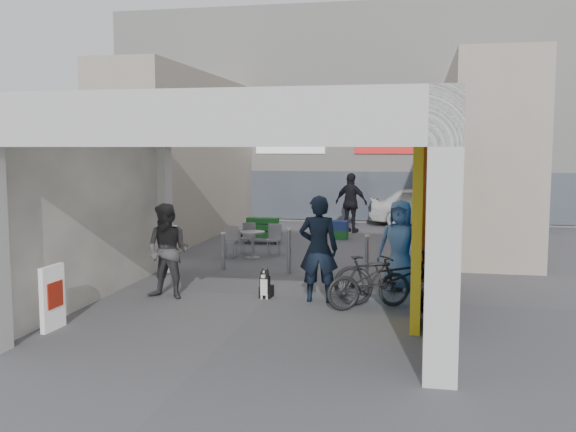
% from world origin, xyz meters
% --- Properties ---
extents(ground, '(90.00, 90.00, 0.00)m').
position_xyz_m(ground, '(0.00, 0.00, 0.00)').
color(ground, '#515155').
rests_on(ground, ground).
extents(arcade_canopy, '(6.40, 6.45, 6.40)m').
position_xyz_m(arcade_canopy, '(0.54, -0.82, 2.30)').
color(arcade_canopy, beige).
rests_on(arcade_canopy, ground).
extents(far_building, '(18.00, 4.08, 8.00)m').
position_xyz_m(far_building, '(-0.00, 13.99, 3.99)').
color(far_building, silver).
rests_on(far_building, ground).
extents(plaza_bldg_left, '(2.00, 9.00, 5.00)m').
position_xyz_m(plaza_bldg_left, '(-4.50, 7.50, 2.50)').
color(plaza_bldg_left, '#ACA18E').
rests_on(plaza_bldg_left, ground).
extents(plaza_bldg_right, '(2.00, 9.00, 5.00)m').
position_xyz_m(plaza_bldg_right, '(4.50, 7.50, 2.50)').
color(plaza_bldg_right, '#ACA18E').
rests_on(plaza_bldg_right, ground).
extents(bollard_left, '(0.09, 0.09, 0.84)m').
position_xyz_m(bollard_left, '(-1.63, 2.31, 0.42)').
color(bollard_left, '#95979D').
rests_on(bollard_left, ground).
extents(bollard_center, '(0.09, 0.09, 0.98)m').
position_xyz_m(bollard_center, '(-0.08, 2.21, 0.49)').
color(bollard_center, '#95979D').
rests_on(bollard_center, ground).
extents(bollard_right, '(0.09, 0.09, 0.86)m').
position_xyz_m(bollard_right, '(1.64, 2.32, 0.43)').
color(bollard_right, '#95979D').
rests_on(bollard_right, ground).
extents(advert_board_near, '(0.12, 0.55, 1.00)m').
position_xyz_m(advert_board_near, '(-2.75, -2.89, 0.51)').
color(advert_board_near, silver).
rests_on(advert_board_near, ground).
extents(advert_board_far, '(0.12, 0.55, 1.00)m').
position_xyz_m(advert_board_far, '(-2.75, 1.97, 0.51)').
color(advert_board_far, silver).
rests_on(advert_board_far, ground).
extents(cafe_set, '(1.34, 1.08, 0.81)m').
position_xyz_m(cafe_set, '(-1.48, 4.20, 0.29)').
color(cafe_set, '#99989D').
rests_on(cafe_set, ground).
extents(produce_stand, '(1.11, 0.60, 0.73)m').
position_xyz_m(produce_stand, '(-1.74, 6.41, 0.29)').
color(produce_stand, black).
rests_on(produce_stand, ground).
extents(crate_stack, '(0.49, 0.40, 0.56)m').
position_xyz_m(crate_stack, '(0.41, 7.67, 0.28)').
color(crate_stack, '#1B5E22').
rests_on(crate_stack, ground).
extents(border_collie, '(0.21, 0.42, 0.58)m').
position_xyz_m(border_collie, '(-0.03, -0.22, 0.23)').
color(border_collie, black).
rests_on(border_collie, ground).
extents(man_with_dog, '(0.74, 0.51, 1.94)m').
position_xyz_m(man_with_dog, '(0.97, -0.28, 0.97)').
color(man_with_dog, black).
rests_on(man_with_dog, ground).
extents(man_back_turned, '(0.93, 0.76, 1.76)m').
position_xyz_m(man_back_turned, '(-1.80, -0.58, 0.88)').
color(man_back_turned, '#3E3E41').
rests_on(man_back_turned, ground).
extents(man_elderly, '(0.95, 0.71, 1.77)m').
position_xyz_m(man_elderly, '(2.38, 0.98, 0.88)').
color(man_elderly, '#50719C').
rests_on(man_elderly, ground).
extents(man_crates, '(1.24, 0.88, 1.95)m').
position_xyz_m(man_crates, '(0.57, 9.29, 0.98)').
color(man_crates, black).
rests_on(man_crates, ground).
extents(bicycle_front, '(2.21, 1.13, 1.11)m').
position_xyz_m(bicycle_front, '(2.30, -0.57, 0.55)').
color(bicycle_front, black).
rests_on(bicycle_front, ground).
extents(bicycle_rear, '(1.58, 1.16, 0.94)m').
position_xyz_m(bicycle_rear, '(1.91, -0.62, 0.47)').
color(bicycle_rear, black).
rests_on(bicycle_rear, ground).
extents(white_van, '(4.21, 1.88, 1.41)m').
position_xyz_m(white_van, '(3.10, 11.50, 0.70)').
color(white_van, white).
rests_on(white_van, ground).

